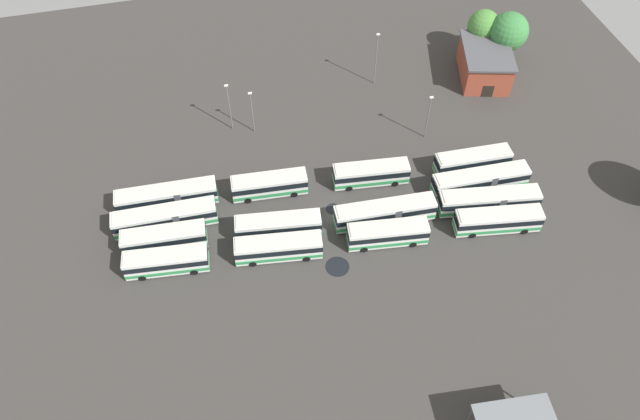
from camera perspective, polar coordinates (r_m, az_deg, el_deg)
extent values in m
plane|color=#383533|center=(82.19, 0.74, -0.68)|extent=(120.88, 120.88, 0.00)
cube|color=silver|center=(89.34, 14.22, 4.50)|extent=(10.96, 2.99, 2.95)
cube|color=beige|center=(88.26, 14.41, 5.18)|extent=(10.52, 2.76, 0.14)
cube|color=black|center=(89.01, 14.27, 4.71)|extent=(11.01, 3.03, 0.94)
cube|color=#2D8C4C|center=(89.92, 14.12, 4.14)|extent=(11.01, 3.03, 0.59)
cube|color=black|center=(87.02, 10.99, 4.28)|extent=(0.14, 2.09, 1.09)
cylinder|color=black|center=(88.33, 12.32, 3.10)|extent=(1.01, 0.34, 1.00)
cylinder|color=black|center=(89.75, 11.82, 4.19)|extent=(1.01, 0.34, 1.00)
cylinder|color=black|center=(90.86, 16.27, 3.69)|extent=(1.01, 0.34, 1.00)
cylinder|color=black|center=(92.24, 15.73, 4.75)|extent=(1.01, 0.34, 1.00)
cube|color=silver|center=(87.06, 14.91, 2.73)|extent=(13.67, 3.03, 2.95)
cube|color=beige|center=(85.95, 15.12, 3.42)|extent=(13.12, 2.81, 0.14)
cube|color=black|center=(86.72, 14.97, 2.94)|extent=(13.74, 3.07, 0.94)
cube|color=#2D8C4C|center=(87.66, 14.80, 2.38)|extent=(13.74, 3.07, 0.59)
cube|color=black|center=(84.24, 10.76, 2.32)|extent=(0.13, 2.10, 1.09)
cube|color=#47474C|center=(87.65, 15.80, 2.87)|extent=(0.99, 2.64, 2.83)
cylinder|color=black|center=(85.79, 12.46, 1.18)|extent=(1.01, 0.34, 1.00)
cylinder|color=black|center=(87.15, 11.94, 2.34)|extent=(1.01, 0.34, 1.00)
cylinder|color=black|center=(89.02, 17.49, 2.02)|extent=(1.01, 0.34, 1.00)
cylinder|color=black|center=(90.34, 16.92, 3.13)|extent=(1.01, 0.34, 1.00)
cube|color=silver|center=(84.87, 15.66, 0.86)|extent=(13.82, 4.58, 2.95)
cube|color=beige|center=(83.73, 15.88, 1.53)|extent=(13.25, 4.29, 0.14)
cube|color=black|center=(84.52, 15.73, 1.06)|extent=(13.89, 4.62, 0.94)
cube|color=#2D8C4C|center=(85.48, 15.55, 0.50)|extent=(13.89, 4.62, 0.59)
cube|color=black|center=(82.46, 11.28, 0.79)|extent=(0.38, 2.08, 1.09)
cube|color=#47474C|center=(85.37, 16.61, 0.93)|extent=(1.28, 2.71, 2.83)
cylinder|color=black|center=(83.86, 12.97, -0.51)|extent=(1.03, 0.45, 1.00)
cylinder|color=black|center=(85.25, 12.61, 0.72)|extent=(1.03, 0.45, 1.00)
cylinder|color=black|center=(86.60, 18.31, -0.09)|extent=(1.03, 0.45, 1.00)
cylinder|color=black|center=(87.94, 17.88, 1.10)|extent=(1.03, 0.45, 1.00)
cube|color=silver|center=(83.00, 16.47, -0.94)|extent=(11.62, 4.25, 2.95)
cube|color=beige|center=(81.83, 16.71, -0.28)|extent=(11.14, 3.98, 0.14)
cube|color=black|center=(82.64, 16.54, -0.74)|extent=(11.69, 4.30, 0.94)
cube|color=#2D8C4C|center=(83.62, 16.35, -1.29)|extent=(11.69, 4.30, 0.59)
cube|color=black|center=(80.81, 12.77, -1.01)|extent=(0.38, 2.08, 1.09)
cylinder|color=black|center=(82.20, 14.19, -2.32)|extent=(1.03, 0.45, 1.00)
cylinder|color=black|center=(83.52, 13.79, -1.04)|extent=(1.03, 0.45, 1.00)
cylinder|color=black|center=(84.57, 18.73, -1.91)|extent=(1.03, 0.45, 1.00)
cylinder|color=black|center=(85.85, 18.28, -0.67)|extent=(1.03, 0.45, 1.00)
cube|color=silver|center=(85.27, 4.84, 3.44)|extent=(10.83, 3.71, 2.95)
cube|color=beige|center=(84.14, 4.91, 4.15)|extent=(10.38, 3.46, 0.14)
cube|color=black|center=(84.92, 4.86, 3.66)|extent=(10.88, 3.75, 0.94)
cube|color=#2D8C4C|center=(85.88, 4.80, 3.07)|extent=(10.88, 3.75, 0.59)
cube|color=black|center=(84.08, 1.30, 3.35)|extent=(0.29, 2.09, 1.09)
cylinder|color=black|center=(84.95, 2.75, 2.07)|extent=(1.03, 0.41, 1.00)
cylinder|color=black|center=(86.47, 2.50, 3.23)|extent=(1.03, 0.41, 1.00)
cylinder|color=black|center=(86.09, 7.08, 2.50)|extent=(1.03, 0.41, 1.00)
cylinder|color=black|center=(87.60, 6.75, 3.64)|extent=(1.03, 0.41, 1.00)
cube|color=silver|center=(80.89, 6.14, -0.23)|extent=(13.70, 3.26, 2.95)
cube|color=beige|center=(79.69, 6.24, 0.47)|extent=(13.15, 3.03, 0.14)
cube|color=black|center=(80.52, 6.17, -0.02)|extent=(13.77, 3.30, 0.94)
cube|color=#2D8C4C|center=(81.53, 6.09, -0.59)|extent=(13.77, 3.30, 0.59)
cube|color=black|center=(79.18, 1.43, -0.71)|extent=(0.17, 2.09, 1.09)
cube|color=#47474C|center=(81.24, 7.16, -0.07)|extent=(1.03, 2.65, 2.83)
cylinder|color=black|center=(80.37, 3.39, -1.89)|extent=(1.01, 0.35, 1.00)
cylinder|color=black|center=(81.75, 3.01, -0.60)|extent=(1.01, 0.35, 1.00)
cylinder|color=black|center=(82.25, 9.11, -0.97)|extent=(1.01, 0.35, 1.00)
cylinder|color=black|center=(83.60, 8.64, 0.28)|extent=(1.01, 0.35, 1.00)
cube|color=silver|center=(78.75, 6.41, -2.24)|extent=(10.69, 3.82, 2.95)
cube|color=beige|center=(77.52, 6.51, -1.56)|extent=(10.25, 3.57, 0.14)
cube|color=black|center=(78.37, 6.44, -2.04)|extent=(10.75, 3.87, 0.94)
cube|color=#2D8C4C|center=(79.41, 6.36, -2.60)|extent=(10.75, 3.87, 0.59)
cube|color=black|center=(77.50, 2.65, -2.38)|extent=(0.32, 2.09, 1.09)
cylinder|color=black|center=(78.58, 4.18, -3.72)|extent=(1.03, 0.42, 1.00)
cylinder|color=black|center=(79.92, 3.89, -2.35)|extent=(1.03, 0.42, 1.00)
cylinder|color=black|center=(79.76, 8.77, -3.22)|extent=(1.03, 0.42, 1.00)
cylinder|color=black|center=(81.08, 8.41, -1.88)|extent=(1.03, 0.42, 1.00)
cube|color=silver|center=(83.86, -4.80, 2.38)|extent=(10.58, 3.32, 2.95)
cube|color=beige|center=(82.71, -4.87, 3.09)|extent=(10.15, 3.09, 0.14)
cube|color=black|center=(83.51, -4.82, 2.60)|extent=(10.64, 3.37, 0.94)
cube|color=#2D8C4C|center=(84.48, -4.77, 2.01)|extent=(10.64, 3.37, 0.59)
cube|color=black|center=(83.44, -8.38, 2.17)|extent=(0.22, 2.09, 1.09)
cylinder|color=black|center=(84.02, -6.83, 0.93)|extent=(1.02, 0.37, 1.00)
cylinder|color=black|center=(85.56, -6.98, 2.12)|extent=(1.02, 0.37, 1.00)
cylinder|color=black|center=(84.21, -2.47, 1.51)|extent=(1.02, 0.37, 1.00)
cylinder|color=black|center=(85.75, -2.70, 2.68)|extent=(1.02, 0.37, 1.00)
cube|color=silver|center=(79.22, -3.96, -1.50)|extent=(11.45, 4.03, 2.95)
cube|color=beige|center=(78.00, -4.02, -0.82)|extent=(10.98, 3.77, 0.14)
cube|color=black|center=(78.85, -3.98, -1.30)|extent=(11.51, 4.07, 0.94)
cube|color=#2D8C4C|center=(79.88, -3.93, -1.86)|extent=(11.51, 4.07, 0.59)
cube|color=black|center=(78.97, -8.05, -1.60)|extent=(0.34, 2.08, 1.09)
cylinder|color=black|center=(79.61, -6.35, -2.95)|extent=(1.03, 0.43, 1.00)
cylinder|color=black|center=(81.02, -6.42, -1.61)|extent=(1.03, 0.43, 1.00)
cylinder|color=black|center=(79.60, -1.36, -2.51)|extent=(1.03, 0.43, 1.00)
cylinder|color=black|center=(81.02, -1.52, -1.18)|extent=(1.03, 0.43, 1.00)
cube|color=silver|center=(77.12, -3.95, -3.59)|extent=(11.34, 4.00, 2.95)
cube|color=beige|center=(75.87, -4.01, -2.91)|extent=(10.88, 3.74, 0.14)
cube|color=black|center=(76.74, -3.97, -3.38)|extent=(11.40, 4.04, 0.94)
cube|color=#2D8C4C|center=(77.79, -3.92, -3.94)|extent=(11.40, 4.04, 0.59)
cube|color=black|center=(76.87, -8.12, -3.70)|extent=(0.34, 2.08, 1.09)
cylinder|color=black|center=(77.58, -6.38, -5.06)|extent=(1.03, 0.43, 1.00)
cylinder|color=black|center=(78.93, -6.46, -3.65)|extent=(1.03, 0.43, 1.00)
cylinder|color=black|center=(77.56, -1.30, -4.61)|extent=(1.03, 0.43, 1.00)
cylinder|color=black|center=(78.91, -1.47, -3.21)|extent=(1.03, 0.43, 1.00)
cube|color=silver|center=(84.80, -14.27, 1.24)|extent=(13.68, 3.11, 2.95)
cube|color=beige|center=(83.67, -14.47, 1.93)|extent=(13.13, 2.88, 0.14)
cube|color=black|center=(84.45, -14.33, 1.45)|extent=(13.75, 3.15, 0.94)
cube|color=#2D8C4C|center=(85.42, -14.16, 0.89)|extent=(13.75, 3.15, 0.59)
cube|color=black|center=(85.43, -18.83, 0.75)|extent=(0.15, 2.09, 1.09)
cube|color=#47474C|center=(84.65, -13.28, 1.41)|extent=(1.01, 2.64, 2.83)
cylinder|color=black|center=(85.57, -16.84, -0.35)|extent=(1.01, 0.34, 1.00)
cylinder|color=black|center=(87.10, -16.86, 0.83)|extent=(1.01, 0.34, 1.00)
cylinder|color=black|center=(84.61, -11.27, 0.55)|extent=(1.01, 0.34, 1.00)
cylinder|color=black|center=(86.16, -11.40, 1.73)|extent=(1.01, 0.34, 1.00)
cube|color=silver|center=(82.46, -14.45, -0.72)|extent=(13.65, 2.91, 2.95)
cube|color=beige|center=(81.29, -14.66, -0.04)|extent=(13.10, 2.70, 0.14)
cube|color=black|center=(82.10, -14.51, -0.51)|extent=(13.72, 2.95, 0.94)
cube|color=#2D8C4C|center=(83.09, -14.33, -1.07)|extent=(13.72, 2.95, 0.59)
cube|color=black|center=(83.08, -19.13, -1.26)|extent=(0.12, 2.10, 1.09)
cube|color=#47474C|center=(82.31, -13.43, -0.54)|extent=(0.97, 2.63, 2.83)
cylinder|color=black|center=(83.28, -17.07, -2.36)|extent=(1.01, 0.33, 1.00)
cylinder|color=black|center=(84.75, -17.11, -1.12)|extent=(1.01, 0.33, 1.00)
cylinder|color=black|center=(82.33, -11.35, -1.40)|extent=(1.01, 0.33, 1.00)
cylinder|color=black|center=(83.82, -11.50, -0.15)|extent=(1.01, 0.33, 1.00)
cube|color=silver|center=(80.34, -14.50, -2.63)|extent=(10.90, 3.26, 2.95)
cube|color=beige|center=(79.14, -14.72, -1.97)|extent=(10.46, 3.03, 0.14)
cube|color=black|center=(79.98, -14.57, -2.43)|extent=(10.96, 3.30, 0.94)
cube|color=#2D8C4C|center=(80.99, -14.39, -2.98)|extent=(10.96, 3.30, 0.59)
cube|color=black|center=(80.86, -18.33, -2.89)|extent=(0.20, 2.09, 1.09)
cylinder|color=black|center=(81.19, -16.63, -4.14)|extent=(1.02, 0.37, 1.00)
cylinder|color=black|center=(82.59, -16.62, -2.81)|extent=(1.02, 0.37, 1.00)
cylinder|color=black|center=(80.24, -11.97, -3.52)|extent=(1.02, 0.37, 1.00)
cylinder|color=black|center=(81.65, -12.05, -2.20)|extent=(1.02, 0.37, 1.00)
cube|color=silver|center=(78.17, -14.32, -4.73)|extent=(10.63, 3.65, 2.95)
cube|color=beige|center=(76.93, -14.54, -4.08)|extent=(10.19, 3.41, 0.14)
cube|color=black|center=(77.79, -14.39, -4.53)|extent=(10.69, 3.70, 0.94)
cube|color=#2D8C4C|center=(78.83, -14.20, -5.07)|extent=(10.69, 3.70, 0.59)
cube|color=black|center=(78.77, -18.14, -4.84)|extent=(0.28, 2.09, 1.09)
cylinder|color=black|center=(79.15, -16.47, -6.16)|extent=(1.03, 0.41, 1.00)
cylinder|color=black|center=(80.46, -16.39, -4.77)|extent=(1.03, 0.41, 1.00)
cylinder|color=black|center=(78.06, -11.82, -5.74)|extent=(1.03, 0.41, 1.00)
cylinder|color=black|center=(79.39, -11.83, -4.33)|extent=(1.03, 0.41, 1.00)
cube|color=#99422D|center=(105.57, 15.30, 13.15)|extent=(9.81, 11.96, 4.95)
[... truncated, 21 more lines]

